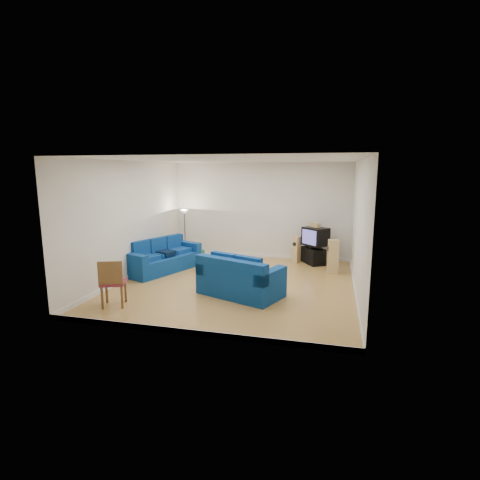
% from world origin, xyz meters
% --- Properties ---
extents(room, '(6.01, 6.51, 3.21)m').
position_xyz_m(room, '(0.00, 0.00, 1.54)').
color(room, olive).
rests_on(room, ground).
extents(sofa_three_seat, '(1.81, 2.58, 0.91)m').
position_xyz_m(sofa_three_seat, '(-2.51, 0.75, 0.34)').
color(sofa_three_seat, '#082552').
rests_on(sofa_three_seat, ground).
extents(sofa_loveseat, '(2.17, 1.69, 0.96)m').
position_xyz_m(sofa_loveseat, '(0.31, -0.90, 0.36)').
color(sofa_loveseat, '#082552').
rests_on(sofa_loveseat, ground).
extents(coffee_table, '(1.05, 0.82, 0.34)m').
position_xyz_m(coffee_table, '(-0.94, 0.91, 0.29)').
color(coffee_table, tan).
rests_on(coffee_table, ground).
extents(bottle, '(0.08, 0.08, 0.32)m').
position_xyz_m(bottle, '(-1.24, 0.93, 0.50)').
color(bottle, '#197233').
rests_on(bottle, coffee_table).
extents(tissue_box, '(0.24, 0.17, 0.09)m').
position_xyz_m(tissue_box, '(-0.97, 0.88, 0.38)').
color(tissue_box, green).
rests_on(tissue_box, coffee_table).
extents(red_canister, '(0.13, 0.13, 0.13)m').
position_xyz_m(red_canister, '(-0.67, 1.01, 0.41)').
color(red_canister, red).
rests_on(red_canister, coffee_table).
extents(remote, '(0.13, 0.14, 0.02)m').
position_xyz_m(remote, '(-0.60, 0.84, 0.35)').
color(remote, black).
rests_on(remote, coffee_table).
extents(tv_stand, '(0.82, 0.95, 0.51)m').
position_xyz_m(tv_stand, '(1.84, 2.70, 0.25)').
color(tv_stand, black).
rests_on(tv_stand, ground).
extents(av_receiver, '(0.51, 0.54, 0.10)m').
position_xyz_m(av_receiver, '(1.83, 2.74, 0.56)').
color(av_receiver, black).
rests_on(av_receiver, tv_stand).
extents(television, '(0.91, 0.89, 0.57)m').
position_xyz_m(television, '(1.89, 2.64, 0.89)').
color(television, black).
rests_on(television, av_receiver).
extents(centre_speaker, '(0.37, 0.38, 0.13)m').
position_xyz_m(centre_speaker, '(1.85, 2.75, 1.24)').
color(centre_speaker, tan).
rests_on(centre_speaker, television).
extents(speaker_left, '(0.28, 0.31, 0.85)m').
position_xyz_m(speaker_left, '(1.30, 2.70, 0.43)').
color(speaker_left, tan).
rests_on(speaker_left, ground).
extents(speaker_right, '(0.33, 0.27, 0.99)m').
position_xyz_m(speaker_right, '(2.45, 1.67, 0.50)').
color(speaker_right, tan).
rests_on(speaker_right, ground).
extents(floor_lamp, '(0.28, 0.28, 1.63)m').
position_xyz_m(floor_lamp, '(-2.45, 2.49, 1.35)').
color(floor_lamp, black).
rests_on(floor_lamp, ground).
extents(dining_chair, '(0.65, 0.65, 1.06)m').
position_xyz_m(dining_chair, '(-2.18, -2.28, 0.59)').
color(dining_chair, brown).
rests_on(dining_chair, ground).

